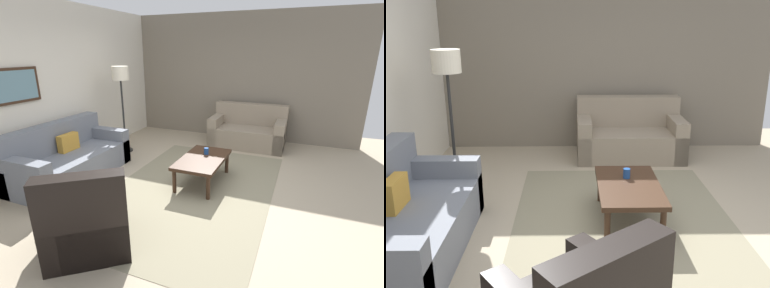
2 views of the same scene
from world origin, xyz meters
The scene contains 8 objects.
ground_plane centered at (0.00, 0.00, 0.00)m, with size 8.00×8.00×0.00m, color tan.
stone_feature_panel centered at (3.00, 0.00, 1.40)m, with size 0.12×5.20×2.80m, color slate.
area_rug centered at (0.00, 0.00, 0.00)m, with size 3.57×2.29×0.01m, color gray.
couch_main centered at (-0.31, 2.09, 0.30)m, with size 1.93×0.92×0.88m.
couch_loveseat centered at (2.46, -0.34, 0.30)m, with size 0.87×1.57×0.88m.
coffee_table centered at (0.31, -0.05, 0.36)m, with size 1.10×0.64×0.41m.
cup centered at (0.48, -0.05, 0.46)m, with size 0.07×0.07×0.11m, color #1E478C.
lamp_standing centered at (1.08, 1.93, 1.41)m, with size 0.32×0.32×1.71m.
Camera 2 is at (-3.69, 0.55, 2.08)m, focal length 39.46 mm.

